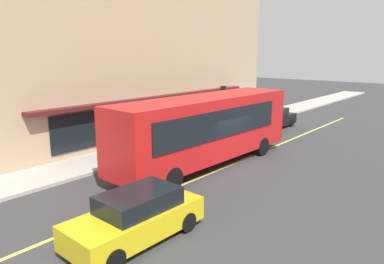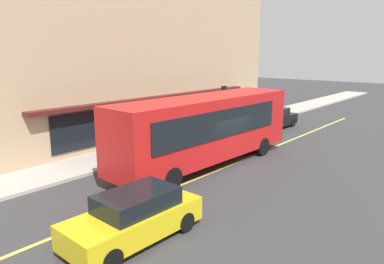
# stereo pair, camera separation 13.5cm
# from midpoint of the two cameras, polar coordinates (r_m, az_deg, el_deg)

# --- Properties ---
(ground) EXTENTS (120.00, 120.00, 0.00)m
(ground) POSITION_cam_midpoint_polar(r_m,az_deg,el_deg) (18.00, 5.64, -5.57)
(ground) COLOR #38383A
(sidewalk) EXTENTS (80.00, 2.79, 0.15)m
(sidewalk) POSITION_cam_midpoint_polar(r_m,az_deg,el_deg) (21.43, -6.37, -2.42)
(sidewalk) COLOR #B2ADA3
(sidewalk) RESTS_ON ground
(lane_centre_stripe) EXTENTS (36.00, 0.16, 0.01)m
(lane_centre_stripe) POSITION_cam_midpoint_polar(r_m,az_deg,el_deg) (18.00, 5.64, -5.55)
(lane_centre_stripe) COLOR #D8D14C
(lane_centre_stripe) RESTS_ON ground
(storefront_building) EXTENTS (25.13, 9.64, 15.66)m
(storefront_building) POSITION_cam_midpoint_polar(r_m,az_deg,el_deg) (26.62, -12.61, 17.09)
(storefront_building) COLOR tan
(storefront_building) RESTS_ON ground
(bus) EXTENTS (11.20, 2.88, 3.50)m
(bus) POSITION_cam_midpoint_polar(r_m,az_deg,el_deg) (17.69, 2.57, 0.82)
(bus) COLOR red
(bus) RESTS_ON ground
(traffic_light) EXTENTS (0.30, 0.52, 3.20)m
(traffic_light) POSITION_cam_midpoint_polar(r_m,az_deg,el_deg) (24.92, 5.37, 5.47)
(traffic_light) COLOR #2D2D33
(traffic_light) RESTS_ON sidewalk
(car_yellow) EXTENTS (4.33, 1.93, 1.52)m
(car_yellow) POSITION_cam_midpoint_polar(r_m,az_deg,el_deg) (11.18, -8.85, -13.23)
(car_yellow) COLOR yellow
(car_yellow) RESTS_ON ground
(car_black) EXTENTS (4.30, 1.87, 1.52)m
(car_black) POSITION_cam_midpoint_polar(r_m,az_deg,el_deg) (27.62, 13.15, 2.12)
(car_black) COLOR black
(car_black) RESTS_ON ground
(pedestrian_waiting) EXTENTS (0.34, 0.34, 1.76)m
(pedestrian_waiting) POSITION_cam_midpoint_polar(r_m,az_deg,el_deg) (18.89, -11.34, -1.07)
(pedestrian_waiting) COLOR black
(pedestrian_waiting) RESTS_ON sidewalk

